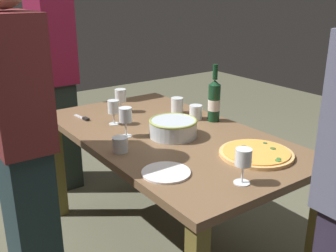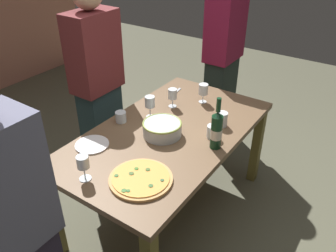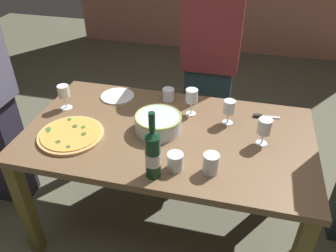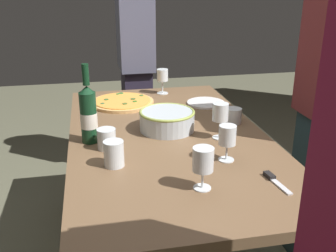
{
  "view_description": "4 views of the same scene",
  "coord_description": "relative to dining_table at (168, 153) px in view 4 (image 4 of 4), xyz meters",
  "views": [
    {
      "loc": [
        -1.7,
        1.21,
        1.52
      ],
      "look_at": [
        0.0,
        0.0,
        0.79
      ],
      "focal_mm": 42.26,
      "sensor_mm": 36.0,
      "label": 1
    },
    {
      "loc": [
        -1.65,
        -1.13,
        2.03
      ],
      "look_at": [
        0.0,
        0.0,
        0.79
      ],
      "focal_mm": 37.02,
      "sensor_mm": 36.0,
      "label": 2
    },
    {
      "loc": [
        0.37,
        -1.5,
        1.86
      ],
      "look_at": [
        0.0,
        0.0,
        0.79
      ],
      "focal_mm": 36.37,
      "sensor_mm": 36.0,
      "label": 3
    },
    {
      "loc": [
        1.65,
        -0.34,
        1.44
      ],
      "look_at": [
        0.0,
        0.0,
        0.79
      ],
      "focal_mm": 41.86,
      "sensor_mm": 36.0,
      "label": 4
    }
  ],
  "objects": [
    {
      "name": "wine_bottle",
      "position": [
        0.02,
        -0.35,
        0.22
      ],
      "size": [
        0.07,
        0.07,
        0.35
      ],
      "color": "#13381F",
      "rests_on": "dining_table"
    },
    {
      "name": "side_plate",
      "position": [
        -0.42,
        0.31,
        0.1
      ],
      "size": [
        0.22,
        0.22,
        0.01
      ],
      "primitive_type": "cylinder",
      "color": "white",
      "rests_on": "dining_table"
    },
    {
      "name": "wine_glass_far_left",
      "position": [
        0.51,
        0.02,
        0.2
      ],
      "size": [
        0.07,
        0.07,
        0.15
      ],
      "color": "white",
      "rests_on": "dining_table"
    },
    {
      "name": "wine_glass_near_pizza",
      "position": [
        -0.67,
        0.1,
        0.2
      ],
      "size": [
        0.07,
        0.07,
        0.15
      ],
      "color": "white",
      "rests_on": "dining_table"
    },
    {
      "name": "cup_spare",
      "position": [
        0.27,
        -0.27,
        0.14
      ],
      "size": [
        0.08,
        0.08,
        0.1
      ],
      "primitive_type": "cylinder",
      "color": "white",
      "rests_on": "dining_table"
    },
    {
      "name": "person_guest_left",
      "position": [
        0.12,
        0.77,
        0.19
      ],
      "size": [
        0.39,
        0.24,
        1.66
      ],
      "rotation": [
        0.0,
        0.0,
        -1.73
      ],
      "color": "#1F3136",
      "rests_on": "ground"
    },
    {
      "name": "serving_bowl",
      "position": [
        -0.06,
        0.01,
        0.15
      ],
      "size": [
        0.26,
        0.26,
        0.1
      ],
      "color": "silver",
      "rests_on": "dining_table"
    },
    {
      "name": "pizza",
      "position": [
        -0.51,
        -0.16,
        0.1
      ],
      "size": [
        0.36,
        0.36,
        0.03
      ],
      "color": "#E0A964",
      "rests_on": "dining_table"
    },
    {
      "name": "cup_ceramic",
      "position": [
        0.11,
        -0.29,
        0.14
      ],
      "size": [
        0.08,
        0.08,
        0.09
      ],
      "primitive_type": "cylinder",
      "color": "white",
      "rests_on": "dining_table"
    },
    {
      "name": "pizza_knife",
      "position": [
        0.51,
        0.28,
        0.1
      ],
      "size": [
        0.16,
        0.04,
        0.02
      ],
      "color": "silver",
      "rests_on": "dining_table"
    },
    {
      "name": "cup_amber",
      "position": [
        -0.08,
        0.35,
        0.13
      ],
      "size": [
        0.08,
        0.08,
        0.08
      ],
      "primitive_type": "cylinder",
      "color": "white",
      "rests_on": "dining_table"
    },
    {
      "name": "wine_glass_by_bottle",
      "position": [
        0.09,
        0.22,
        0.21
      ],
      "size": [
        0.07,
        0.07,
        0.16
      ],
      "color": "white",
      "rests_on": "dining_table"
    },
    {
      "name": "wine_glass_far_right",
      "position": [
        0.31,
        0.17,
        0.19
      ],
      "size": [
        0.07,
        0.07,
        0.15
      ],
      "color": "white",
      "rests_on": "dining_table"
    },
    {
      "name": "person_guest_right",
      "position": [
        -1.19,
        0.0,
        0.17
      ],
      "size": [
        0.38,
        0.24,
        1.63
      ],
      "rotation": [
        0.0,
        0.0,
        -0.0
      ],
      "color": "#2B2438",
      "rests_on": "ground"
    },
    {
      "name": "dining_table",
      "position": [
        0.0,
        0.0,
        0.0
      ],
      "size": [
        1.6,
        0.9,
        0.75
      ],
      "color": "brown",
      "rests_on": "ground"
    }
  ]
}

